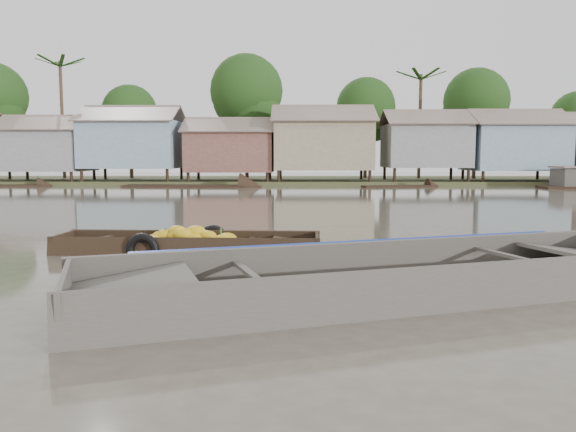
{
  "coord_description": "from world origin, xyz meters",
  "views": [
    {
      "loc": [
        0.57,
        -9.22,
        1.85
      ],
      "look_at": [
        0.46,
        0.75,
        0.8
      ],
      "focal_mm": 35.0,
      "sensor_mm": 36.0,
      "label": 1
    }
  ],
  "objects": [
    {
      "name": "ground",
      "position": [
        0.0,
        0.0,
        0.0
      ],
      "size": [
        120.0,
        120.0,
        0.0
      ],
      "primitive_type": "plane",
      "color": "#4F473C",
      "rests_on": "ground"
    },
    {
      "name": "riverbank",
      "position": [
        3.03,
        31.86,
        3.07
      ],
      "size": [
        120.0,
        12.47,
        10.22
      ],
      "color": "#384723",
      "rests_on": "ground"
    },
    {
      "name": "banana_boat",
      "position": [
        -1.58,
        1.66,
        0.13
      ],
      "size": [
        5.19,
        1.41,
        0.7
      ],
      "rotation": [
        0.0,
        0.0,
        -0.03
      ],
      "color": "black",
      "rests_on": "ground"
    },
    {
      "name": "viewer_boat",
      "position": [
        1.99,
        -1.65,
        0.08
      ],
      "size": [
        8.89,
        4.9,
        0.69
      ],
      "rotation": [
        0.0,
        0.0,
        0.33
      ],
      "color": "#49433E",
      "rests_on": "ground"
    },
    {
      "name": "distant_boats",
      "position": [
        12.99,
        23.86,
        0.2
      ],
      "size": [
        46.31,
        15.67,
        1.38
      ],
      "color": "black",
      "rests_on": "ground"
    }
  ]
}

